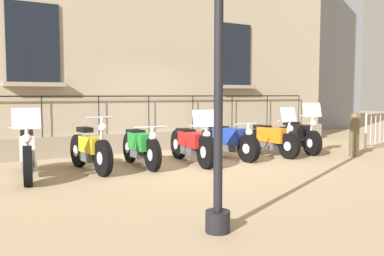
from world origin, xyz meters
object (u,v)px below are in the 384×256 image
(motorcycle_yellow, at_px, (90,150))
(motorcycle_green, at_px, (141,146))
(motorcycle_black, at_px, (298,136))
(motorcycle_red, at_px, (192,144))
(bollard, at_px, (354,134))
(motorcycle_orange, at_px, (271,139))
(crowd_barrier, at_px, (378,129))
(motorcycle_white, at_px, (27,154))
(motorcycle_blue, at_px, (227,141))

(motorcycle_yellow, xyz_separation_m, motorcycle_green, (-0.00, 1.09, 0.01))
(motorcycle_yellow, height_order, motorcycle_black, motorcycle_black)
(motorcycle_red, xyz_separation_m, bollard, (1.15, 4.00, 0.11))
(motorcycle_orange, relative_size, bollard, 1.74)
(crowd_barrier, relative_size, bollard, 1.63)
(motorcycle_orange, bearing_deg, motorcycle_white, -91.19)
(motorcycle_green, bearing_deg, motorcycle_blue, 90.61)
(motorcycle_orange, distance_m, motorcycle_black, 1.05)
(motorcycle_green, xyz_separation_m, crowd_barrier, (0.65, 7.02, 0.13))
(motorcycle_orange, bearing_deg, motorcycle_green, -93.30)
(motorcycle_red, relative_size, motorcycle_black, 1.14)
(motorcycle_white, height_order, bollard, motorcycle_white)
(motorcycle_red, distance_m, bollard, 4.17)
(motorcycle_red, distance_m, motorcycle_orange, 2.30)
(motorcycle_yellow, relative_size, motorcycle_red, 0.89)
(motorcycle_orange, bearing_deg, bollard, 56.39)
(motorcycle_yellow, height_order, bollard, motorcycle_yellow)
(motorcycle_yellow, distance_m, bollard, 6.40)
(motorcycle_red, bearing_deg, motorcycle_orange, 89.66)
(motorcycle_yellow, height_order, motorcycle_red, motorcycle_red)
(motorcycle_blue, bearing_deg, motorcycle_yellow, -89.54)
(motorcycle_red, relative_size, motorcycle_orange, 1.17)
(motorcycle_white, distance_m, motorcycle_green, 2.29)
(motorcycle_white, height_order, motorcycle_green, motorcycle_white)
(motorcycle_red, bearing_deg, motorcycle_black, 91.97)
(motorcycle_green, height_order, bollard, bollard)
(motorcycle_green, height_order, crowd_barrier, crowd_barrier)
(motorcycle_red, xyz_separation_m, motorcycle_black, (-0.11, 3.34, 0.00))
(motorcycle_orange, bearing_deg, motorcycle_black, 97.03)
(crowd_barrier, bearing_deg, motorcycle_yellow, -94.58)
(motorcycle_yellow, xyz_separation_m, motorcycle_blue, (-0.03, 3.37, -0.00))
(motorcycle_blue, distance_m, bollard, 3.19)
(motorcycle_black, distance_m, crowd_barrier, 2.59)
(motorcycle_green, xyz_separation_m, motorcycle_orange, (0.20, 3.46, -0.01))
(motorcycle_green, relative_size, motorcycle_black, 1.02)
(motorcycle_green, xyz_separation_m, motorcycle_blue, (-0.02, 2.27, -0.02))
(motorcycle_black, bearing_deg, crowd_barrier, 76.97)
(motorcycle_green, distance_m, motorcycle_blue, 2.27)
(motorcycle_green, distance_m, motorcycle_red, 1.17)
(motorcycle_white, relative_size, motorcycle_yellow, 1.13)
(motorcycle_red, relative_size, motorcycle_blue, 1.02)
(motorcycle_black, height_order, bollard, motorcycle_black)
(motorcycle_black, bearing_deg, motorcycle_white, -89.92)
(bollard, bearing_deg, motorcycle_green, -104.47)
(motorcycle_white, distance_m, motorcycle_black, 6.79)
(motorcycle_red, bearing_deg, bollard, 74.02)
(motorcycle_white, height_order, motorcycle_blue, motorcycle_white)
(motorcycle_black, xyz_separation_m, bollard, (1.26, 0.66, 0.11))
(motorcycle_orange, bearing_deg, motorcycle_yellow, -92.47)
(motorcycle_red, height_order, motorcycle_black, motorcycle_black)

